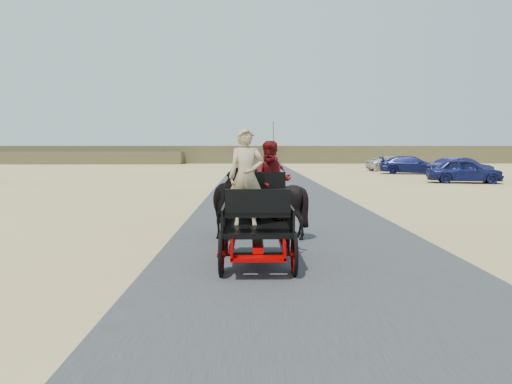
{
  "coord_description": "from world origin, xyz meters",
  "views": [
    {
      "loc": [
        -1.12,
        -8.23,
        2.16
      ],
      "look_at": [
        -0.99,
        2.53,
        1.2
      ],
      "focal_mm": 35.0,
      "sensor_mm": 36.0,
      "label": 1
    }
  ],
  "objects_px": {
    "car_b": "(461,168)",
    "car_c": "(411,165)",
    "horse_right": "(278,201)",
    "car_a": "(464,171)",
    "car_d": "(393,164)",
    "carriage": "(257,244)",
    "horse_left": "(233,201)",
    "pedestrian": "(276,173)"
  },
  "relations": [
    {
      "from": "car_b",
      "to": "car_c",
      "type": "relative_size",
      "value": 0.88
    },
    {
      "from": "horse_right",
      "to": "car_b",
      "type": "distance_m",
      "value": 26.14
    },
    {
      "from": "car_a",
      "to": "car_c",
      "type": "relative_size",
      "value": 0.86
    },
    {
      "from": "car_d",
      "to": "car_c",
      "type": "bearing_deg",
      "value": 170.76
    },
    {
      "from": "carriage",
      "to": "car_d",
      "type": "bearing_deg",
      "value": 70.39
    },
    {
      "from": "horse_left",
      "to": "car_a",
      "type": "xyz_separation_m",
      "value": [
        13.52,
        18.07,
        -0.1
      ]
    },
    {
      "from": "horse_right",
      "to": "car_b",
      "type": "height_order",
      "value": "horse_right"
    },
    {
      "from": "carriage",
      "to": "car_a",
      "type": "height_order",
      "value": "car_a"
    },
    {
      "from": "car_c",
      "to": "car_d",
      "type": "distance_m",
      "value": 5.42
    },
    {
      "from": "carriage",
      "to": "horse_right",
      "type": "distance_m",
      "value": 3.09
    },
    {
      "from": "car_c",
      "to": "horse_left",
      "type": "bearing_deg",
      "value": 169.67
    },
    {
      "from": "car_a",
      "to": "car_d",
      "type": "bearing_deg",
      "value": 11.44
    },
    {
      "from": "carriage",
      "to": "horse_left",
      "type": "distance_m",
      "value": 3.09
    },
    {
      "from": "carriage",
      "to": "pedestrian",
      "type": "distance_m",
      "value": 16.02
    },
    {
      "from": "pedestrian",
      "to": "car_b",
      "type": "distance_m",
      "value": 16.15
    },
    {
      "from": "pedestrian",
      "to": "car_a",
      "type": "height_order",
      "value": "pedestrian"
    },
    {
      "from": "car_b",
      "to": "pedestrian",
      "type": "bearing_deg",
      "value": 108.14
    },
    {
      "from": "carriage",
      "to": "car_d",
      "type": "xyz_separation_m",
      "value": [
        13.16,
        36.95,
        0.32
      ]
    },
    {
      "from": "pedestrian",
      "to": "car_c",
      "type": "distance_m",
      "value": 19.62
    },
    {
      "from": "horse_right",
      "to": "pedestrian",
      "type": "distance_m",
      "value": 12.98
    },
    {
      "from": "carriage",
      "to": "pedestrian",
      "type": "bearing_deg",
      "value": 85.78
    },
    {
      "from": "horse_left",
      "to": "car_d",
      "type": "xyz_separation_m",
      "value": [
        13.71,
        33.95,
        -0.17
      ]
    },
    {
      "from": "horse_left",
      "to": "pedestrian",
      "type": "height_order",
      "value": "pedestrian"
    },
    {
      "from": "carriage",
      "to": "car_c",
      "type": "bearing_deg",
      "value": 67.41
    },
    {
      "from": "car_c",
      "to": "car_d",
      "type": "xyz_separation_m",
      "value": [
        0.04,
        5.42,
        -0.06
      ]
    },
    {
      "from": "horse_left",
      "to": "car_a",
      "type": "height_order",
      "value": "horse_left"
    },
    {
      "from": "horse_right",
      "to": "horse_left",
      "type": "bearing_deg",
      "value": 0.0
    },
    {
      "from": "carriage",
      "to": "car_b",
      "type": "bearing_deg",
      "value": 60.02
    },
    {
      "from": "car_d",
      "to": "car_b",
      "type": "bearing_deg",
      "value": 177.59
    },
    {
      "from": "car_d",
      "to": "car_a",
      "type": "bearing_deg",
      "value": 170.51
    },
    {
      "from": "horse_left",
      "to": "car_a",
      "type": "bearing_deg",
      "value": -126.8
    },
    {
      "from": "horse_left",
      "to": "car_d",
      "type": "distance_m",
      "value": 36.62
    },
    {
      "from": "horse_right",
      "to": "car_c",
      "type": "xyz_separation_m",
      "value": [
        12.57,
        28.54,
        -0.11
      ]
    },
    {
      "from": "pedestrian",
      "to": "car_d",
      "type": "height_order",
      "value": "pedestrian"
    },
    {
      "from": "car_b",
      "to": "car_d",
      "type": "relative_size",
      "value": 0.92
    },
    {
      "from": "horse_right",
      "to": "pedestrian",
      "type": "height_order",
      "value": "pedestrian"
    },
    {
      "from": "pedestrian",
      "to": "car_a",
      "type": "relative_size",
      "value": 0.4
    },
    {
      "from": "carriage",
      "to": "horse_left",
      "type": "relative_size",
      "value": 1.2
    },
    {
      "from": "car_a",
      "to": "car_c",
      "type": "distance_m",
      "value": 10.47
    },
    {
      "from": "pedestrian",
      "to": "car_a",
      "type": "xyz_separation_m",
      "value": [
        11.79,
        5.1,
        -0.12
      ]
    },
    {
      "from": "carriage",
      "to": "car_c",
      "type": "xyz_separation_m",
      "value": [
        13.12,
        31.54,
        0.38
      ]
    },
    {
      "from": "pedestrian",
      "to": "car_d",
      "type": "relative_size",
      "value": 0.35
    }
  ]
}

